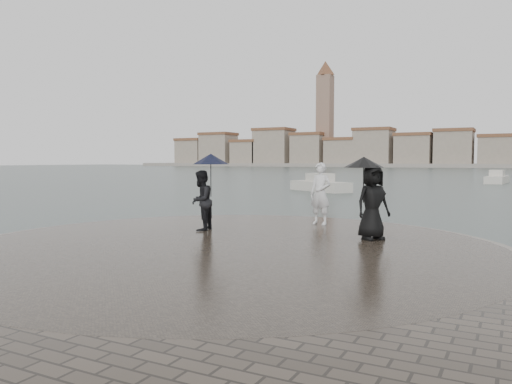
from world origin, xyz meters
The scene contains 8 objects.
ground centered at (0.00, 0.00, 0.00)m, with size 400.00×400.00×0.00m, color #2B3835.
kerb_ring centered at (0.00, 3.50, 0.16)m, with size 12.50×12.50×0.32m, color gray.
quay_tip centered at (0.00, 3.50, 0.18)m, with size 11.90×11.90×0.36m, color #2D261E.
statue centered at (0.61, 7.67, 1.26)m, with size 0.66×0.43×1.80m, color silver.
visitor_left centered at (-1.69, 5.04, 1.45)m, with size 1.11×1.03×2.04m.
visitor_right centered at (2.61, 5.64, 1.44)m, with size 1.21×1.08×1.95m.
far_skyline centered at (-6.29, 160.71, 5.61)m, with size 260.00×20.00×37.00m.
boats centered at (5.29, 39.73, 0.38)m, with size 30.60×24.81×1.50m.
Camera 1 is at (5.65, -5.98, 2.22)m, focal length 35.00 mm.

